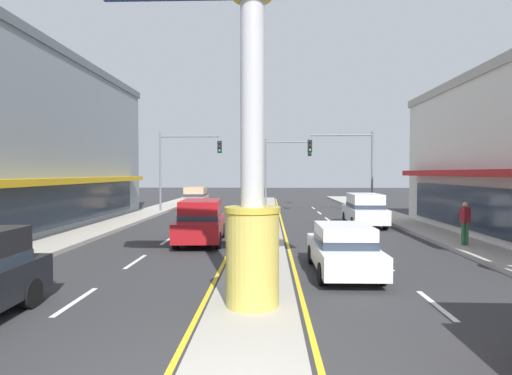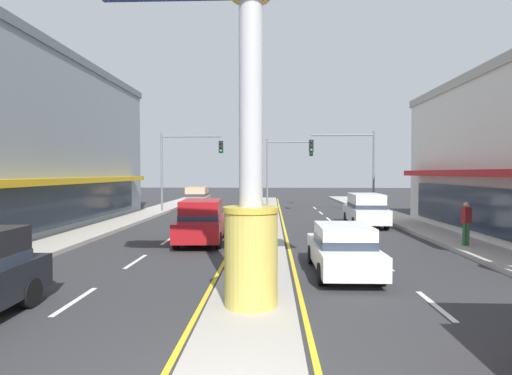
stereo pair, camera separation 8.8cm
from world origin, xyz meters
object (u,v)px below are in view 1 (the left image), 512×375
object	(u,v)px
suv_far_left_oncoming	(364,209)
suv_kerb_right	(196,198)
district_sign	(252,117)
pedestrian_far_side	(465,221)
sedan_near_right_lane	(343,248)
traffic_light_left_side	(183,158)
traffic_light_median_far	(282,161)
suv_near_left_lane	(201,221)
traffic_light_right_side	(348,158)

from	to	relation	value
suv_far_left_oncoming	suv_kerb_right	bearing A→B (deg)	137.57
district_sign	pedestrian_far_side	world-z (taller)	district_sign
district_sign	suv_kerb_right	distance (m)	26.56
suv_far_left_oncoming	sedan_near_right_lane	bearing A→B (deg)	-106.28
suv_far_left_oncoming	suv_kerb_right	world-z (taller)	same
traffic_light_left_side	sedan_near_right_lane	size ratio (longest dim) A/B	1.44
traffic_light_left_side	pedestrian_far_side	world-z (taller)	traffic_light_left_side
traffic_light_left_side	sedan_near_right_lane	bearing A→B (deg)	-64.19
traffic_light_left_side	traffic_light_median_far	size ratio (longest dim) A/B	1.00
suv_near_left_lane	sedan_near_right_lane	bearing A→B (deg)	-45.44
suv_near_left_lane	suv_far_left_oncoming	xyz separation A→B (m)	(8.62, 5.88, 0.00)
traffic_light_median_far	sedan_near_right_lane	distance (m)	24.55
suv_near_left_lane	traffic_light_median_far	bearing A→B (deg)	77.33
traffic_light_median_far	suv_kerb_right	bearing A→B (deg)	-164.42
traffic_light_right_side	suv_near_left_lane	world-z (taller)	traffic_light_right_side
traffic_light_left_side	traffic_light_right_side	xyz separation A→B (m)	(12.49, -0.77, 0.00)
traffic_light_right_side	traffic_light_left_side	bearing A→B (deg)	176.48
suv_near_left_lane	suv_far_left_oncoming	bearing A→B (deg)	34.30
sedan_near_right_lane	suv_far_left_oncoming	world-z (taller)	suv_far_left_oncoming
traffic_light_left_side	suv_far_left_oncoming	distance (m)	14.50
district_sign	pedestrian_far_side	size ratio (longest dim) A/B	4.70
traffic_light_right_side	pedestrian_far_side	size ratio (longest dim) A/B	3.53
suv_near_left_lane	pedestrian_far_side	distance (m)	11.06
traffic_light_right_side	sedan_near_right_lane	xyz separation A→B (m)	(-3.58, -17.65, -3.46)
suv_far_left_oncoming	suv_kerb_right	xyz separation A→B (m)	(-11.92, 10.90, 0.00)
district_sign	suv_far_left_oncoming	world-z (taller)	district_sign
suv_kerb_right	district_sign	bearing A→B (deg)	-76.92
traffic_light_right_side	suv_near_left_lane	xyz separation A→B (m)	(-8.91, -12.24, -3.26)
suv_kerb_right	sedan_near_right_lane	bearing A→B (deg)	-68.76
traffic_light_left_side	sedan_near_right_lane	distance (m)	20.74
suv_near_left_lane	suv_far_left_oncoming	distance (m)	10.44
traffic_light_right_side	traffic_light_median_far	world-z (taller)	same
traffic_light_left_side	suv_near_left_lane	world-z (taller)	traffic_light_left_side
sedan_near_right_lane	traffic_light_median_far	bearing A→B (deg)	92.54
traffic_light_right_side	suv_far_left_oncoming	size ratio (longest dim) A/B	1.34
pedestrian_far_side	sedan_near_right_lane	bearing A→B (deg)	-144.04
district_sign	sedan_near_right_lane	distance (m)	5.64
district_sign	suv_far_left_oncoming	bearing A→B (deg)	68.02
suv_far_left_oncoming	traffic_light_left_side	bearing A→B (deg)	149.72
traffic_light_left_side	suv_kerb_right	xyz separation A→B (m)	(0.28, 3.78, -3.26)
traffic_light_left_side	sedan_near_right_lane	xyz separation A→B (m)	(8.91, -18.41, -3.46)
traffic_light_left_side	traffic_light_right_side	distance (m)	12.51
traffic_light_median_far	suv_far_left_oncoming	world-z (taller)	traffic_light_median_far
traffic_light_median_far	suv_near_left_lane	xyz separation A→B (m)	(-4.25, -18.89, -3.21)
sedan_near_right_lane	suv_kerb_right	world-z (taller)	suv_kerb_right
district_sign	suv_far_left_oncoming	distance (m)	16.27
traffic_light_right_side	sedan_near_right_lane	world-z (taller)	traffic_light_right_side
traffic_light_median_far	traffic_light_left_side	bearing A→B (deg)	-143.09
district_sign	suv_near_left_lane	size ratio (longest dim) A/B	1.76
district_sign	sedan_near_right_lane	xyz separation A→B (m)	(2.66, 3.47, -3.55)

